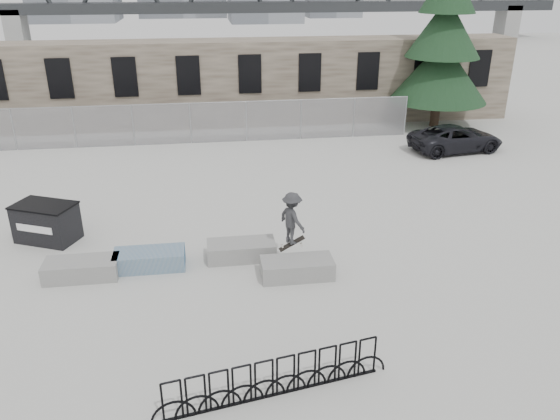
# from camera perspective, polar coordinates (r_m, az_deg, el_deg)

# --- Properties ---
(ground) EXTENTS (120.00, 120.00, 0.00)m
(ground) POSITION_cam_1_polar(r_m,az_deg,el_deg) (16.10, -9.49, -5.77)
(ground) COLOR #B5B5B0
(ground) RESTS_ON ground
(stone_wall) EXTENTS (36.00, 2.58, 4.50)m
(stone_wall) POSITION_cam_1_polar(r_m,az_deg,el_deg) (30.81, -9.44, 12.91)
(stone_wall) COLOR brown
(stone_wall) RESTS_ON ground
(chainlink_fence) EXTENTS (22.06, 0.06, 2.02)m
(chainlink_fence) POSITION_cam_1_polar(r_m,az_deg,el_deg) (27.42, -9.35, 8.99)
(chainlink_fence) COLOR gray
(chainlink_fence) RESTS_ON ground
(planter_far_left) EXTENTS (2.00, 0.90, 0.52)m
(planter_far_left) POSITION_cam_1_polar(r_m,az_deg,el_deg) (16.16, -20.03, -5.73)
(planter_far_left) COLOR gray
(planter_far_left) RESTS_ON ground
(planter_center_left) EXTENTS (2.00, 0.90, 0.52)m
(planter_center_left) POSITION_cam_1_polar(r_m,az_deg,el_deg) (16.10, -13.47, -4.97)
(planter_center_left) COLOR #2C5A84
(planter_center_left) RESTS_ON ground
(planter_center_right) EXTENTS (2.00, 0.90, 0.52)m
(planter_center_right) POSITION_cam_1_polar(r_m,az_deg,el_deg) (16.20, -4.07, -4.15)
(planter_center_right) COLOR gray
(planter_center_right) RESTS_ON ground
(planter_offset) EXTENTS (2.00, 0.90, 0.52)m
(planter_offset) POSITION_cam_1_polar(r_m,az_deg,el_deg) (15.23, 1.80, -6.02)
(planter_offset) COLOR gray
(planter_offset) RESTS_ON ground
(dumpster) EXTENTS (2.16, 1.79, 1.22)m
(dumpster) POSITION_cam_1_polar(r_m,az_deg,el_deg) (18.60, -23.23, -1.18)
(dumpster) COLOR black
(dumpster) RESTS_ON ground
(bike_rack) EXTENTS (4.86, 0.96, 0.90)m
(bike_rack) POSITION_cam_1_polar(r_m,az_deg,el_deg) (11.29, -0.53, -17.14)
(bike_rack) COLOR black
(bike_rack) RESTS_ON ground
(spruce_tree) EXTENTS (5.16, 5.16, 11.50)m
(spruce_tree) POSITION_cam_1_polar(r_m,az_deg,el_deg) (30.95, 16.72, 16.66)
(spruce_tree) COLOR #38281E
(spruce_tree) RESTS_ON ground
(truss_bridge) EXTENTS (70.00, 3.00, 9.80)m
(truss_bridge) POSITION_cam_1_polar(r_m,az_deg,el_deg) (69.79, -0.42, 20.57)
(truss_bridge) COLOR #2D3033
(truss_bridge) RESTS_ON ground
(suv) EXTENTS (4.68, 2.68, 1.23)m
(suv) POSITION_cam_1_polar(r_m,az_deg,el_deg) (27.25, 17.90, 7.15)
(suv) COLOR black
(suv) RESTS_ON ground
(skateboarder) EXTENTS (0.98, 1.14, 1.74)m
(skateboarder) POSITION_cam_1_polar(r_m,az_deg,el_deg) (15.31, 1.27, -0.89)
(skateboarder) COLOR #2F2F32
(skateboarder) RESTS_ON ground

